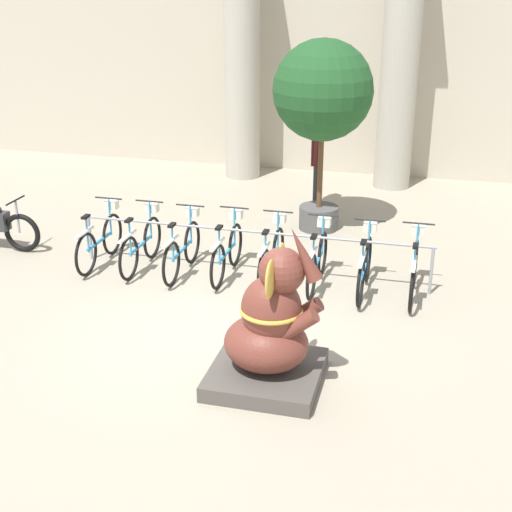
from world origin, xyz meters
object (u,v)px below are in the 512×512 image
Objects in this scene: bicycle_1 at (142,243)px; potted_tree at (323,96)px; bicycle_0 at (100,240)px; bicycle_3 at (227,251)px; person_pedestrian at (317,155)px; bicycle_2 at (183,248)px; bicycle_5 at (318,260)px; bicycle_4 at (272,256)px; elephant_statue at (270,331)px; bicycle_7 at (414,270)px; bicycle_6 at (365,266)px.

bicycle_1 is 4.13m from potted_tree.
bicycle_0 is 1.00× the size of bicycle_3.
bicycle_0 is 0.94× the size of person_pedestrian.
bicycle_1 is 0.73m from bicycle_2.
bicycle_5 is 0.48× the size of potted_tree.
bicycle_2 is at bearing -177.73° from bicycle_4.
person_pedestrian is (0.73, 3.93, 0.66)m from bicycle_3.
person_pedestrian is at bearing 70.02° from bicycle_2.
elephant_statue is at bearing -86.12° from potted_tree.
bicycle_4 is 2.99m from elephant_statue.
elephant_statue is 5.77m from potted_tree.
bicycle_1 and bicycle_7 have the same top height.
elephant_statue is at bearing -117.57° from bicycle_7.
elephant_statue is at bearing -38.85° from bicycle_0.
bicycle_6 is 1.00× the size of bicycle_7.
bicycle_5 is at bearing -0.74° from bicycle_4.
bicycle_1 is at bearing -178.89° from bicycle_3.
bicycle_6 is 0.83× the size of elephant_statue.
bicycle_0 is at bearing 178.77° from bicycle_2.
bicycle_7 is at bearing -0.49° from bicycle_4.
bicycle_7 is at bearing 0.61° from bicycle_2.
bicycle_0 is 1.00× the size of bicycle_5.
bicycle_6 is at bearing -66.28° from potted_tree.
potted_tree reaches higher than bicycle_1.
potted_tree is (-0.43, 2.57, 2.07)m from bicycle_5.
bicycle_0 and bicycle_7 have the same top height.
bicycle_0 is 4.96m from person_pedestrian.
bicycle_5 is (1.45, -0.03, 0.00)m from bicycle_3.
person_pedestrian is at bearing 89.93° from bicycle_4.
person_pedestrian reaches higher than bicycle_7.
bicycle_4 and bicycle_5 have the same top height.
bicycle_3 and bicycle_7 have the same top height.
bicycle_4 is at bearing -90.07° from person_pedestrian.
person_pedestrian is at bearing 53.81° from bicycle_0.
bicycle_2 is 2.17m from bicycle_5.
bicycle_3 is 2.90m from bicycle_7.
bicycle_5 is at bearing 176.35° from bicycle_6.
bicycle_3 is (0.72, 0.07, 0.00)m from bicycle_2.
bicycle_3 is 1.00× the size of bicycle_4.
bicycle_2 is at bearing -174.21° from bicycle_3.
elephant_statue reaches higher than bicycle_1.
bicycle_2 is 3.62m from bicycle_7.
person_pedestrian is (-1.44, 4.00, 0.66)m from bicycle_6.
bicycle_7 is 4.56m from person_pedestrian.
bicycle_0 is 1.00× the size of bicycle_6.
bicycle_6 is (2.17, -0.07, 0.00)m from bicycle_3.
bicycle_4 is 0.83× the size of elephant_statue.
bicycle_2 and bicycle_5 have the same top height.
bicycle_1 is at bearing 179.91° from bicycle_7.
bicycle_7 is 3.26m from elephant_statue.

